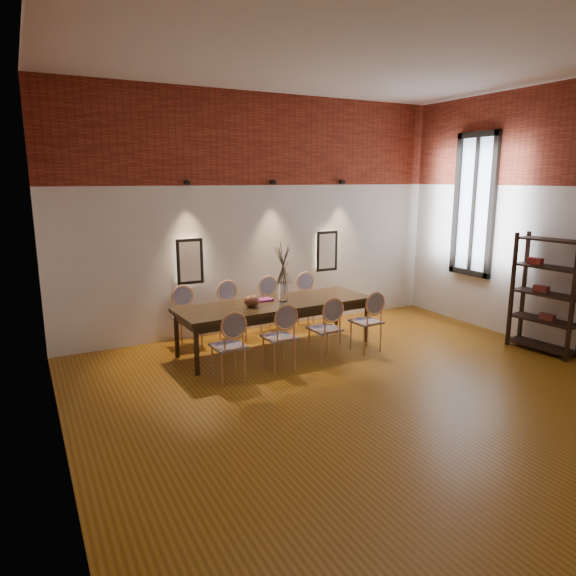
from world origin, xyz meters
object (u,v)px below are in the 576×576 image
chair_far_c (273,306)px  shelving_rack (547,294)px  dining_table (276,326)px  chair_far_d (311,301)px  vase (283,292)px  bowl (252,301)px  book (264,300)px  chair_far_b (233,312)px  chair_near_d (366,321)px  chair_far_a (188,318)px  chair_near_a (228,346)px  chair_near_c (325,329)px  chair_near_b (279,337)px

chair_far_c → shelving_rack: size_ratio=0.52×
dining_table → chair_far_d: (1.11, 0.83, 0.09)m
vase → bowl: vase is taller
chair_far_d → shelving_rack: (2.48, -2.82, 0.43)m
dining_table → book: (-0.12, 0.18, 0.39)m
dining_table → chair_far_b: bearing=116.4°
chair_near_d → chair_far_a: bearing=146.1°
chair_near_a → bowl: bearing=45.4°
bowl → book: (0.32, 0.25, -0.07)m
chair_far_a → chair_far_c: (1.53, 0.07, 0.00)m
chair_near_a → chair_near_c: (1.53, 0.07, 0.00)m
chair_near_c → chair_far_c: bearing=90.0°
chair_near_a → chair_far_a: (-0.07, 1.54, 0.00)m
chair_near_a → chair_far_a: bearing=90.0°
chair_near_b → chair_near_c: bearing=-0.0°
chair_near_d → bowl: chair_near_d is taller
dining_table → chair_far_c: (0.35, 0.79, 0.09)m
dining_table → chair_near_b: size_ratio=3.26×
chair_far_a → shelving_rack: (4.77, -2.71, 0.43)m
chair_near_c → chair_near_d: size_ratio=1.00×
chair_near_c → chair_near_d: (0.77, 0.04, 0.00)m
chair_near_a → chair_near_b: 0.77m
chair_far_c → vase: 0.92m
chair_near_d → bowl: size_ratio=3.92×
dining_table → chair_near_d: (1.18, -0.72, 0.09)m
chair_near_b → chair_far_a: (-0.84, 1.51, 0.00)m
chair_near_c → chair_near_d: bearing=0.0°
chair_near_b → chair_far_d: size_ratio=1.00×
book → chair_far_a: bearing=153.3°
chair_near_a → vase: vase is taller
chair_near_b → chair_far_a: size_ratio=1.00×
chair_near_d → book: bearing=142.7°
chair_near_b → chair_far_c: same height
chair_near_c → bowl: size_ratio=3.92×
chair_far_d → vase: 1.35m
chair_far_d → chair_near_a: bearing=33.9°
chair_far_c → bowl: chair_far_c is taller
chair_far_b → shelving_rack: bearing=142.9°
shelving_rack → vase: bearing=143.6°
chair_near_c → book: (-0.54, 0.93, 0.30)m
chair_near_a → bowl: chair_near_a is taller
chair_near_c → chair_far_a: same height
chair_near_c → vase: bearing=108.3°
chair_far_c → vase: (-0.22, -0.78, 0.43)m
chair_near_a → book: chair_near_a is taller
chair_near_d → book: chair_near_d is taller
chair_far_a → chair_far_d: bearing=180.0°
bowl → shelving_rack: (4.02, -1.92, 0.06)m
chair_near_a → chair_far_d: (2.22, 1.65, 0.00)m
chair_near_d → vase: bearing=142.9°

